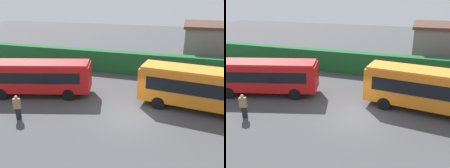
% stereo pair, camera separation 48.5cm
% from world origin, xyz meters
% --- Properties ---
extents(ground_plane, '(103.04, 103.04, 0.00)m').
position_xyz_m(ground_plane, '(0.00, 0.00, 0.00)').
color(ground_plane, '#424244').
extents(bus_red, '(9.35, 4.74, 2.96)m').
position_xyz_m(bus_red, '(-8.57, 1.64, 1.72)').
color(bus_red, red).
rests_on(bus_red, ground_plane).
extents(bus_orange, '(9.11, 3.42, 3.21)m').
position_xyz_m(bus_orange, '(4.54, 2.62, 1.85)').
color(bus_orange, orange).
rests_on(bus_orange, ground_plane).
extents(person_center, '(0.54, 0.42, 1.79)m').
position_xyz_m(person_center, '(-7.53, -2.51, 0.94)').
color(person_center, black).
rests_on(person_center, ground_plane).
extents(hedge_row, '(63.52, 1.23, 2.36)m').
position_xyz_m(hedge_row, '(0.00, 9.73, 1.18)').
color(hedge_row, '#1B5829').
rests_on(hedge_row, ground_plane).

